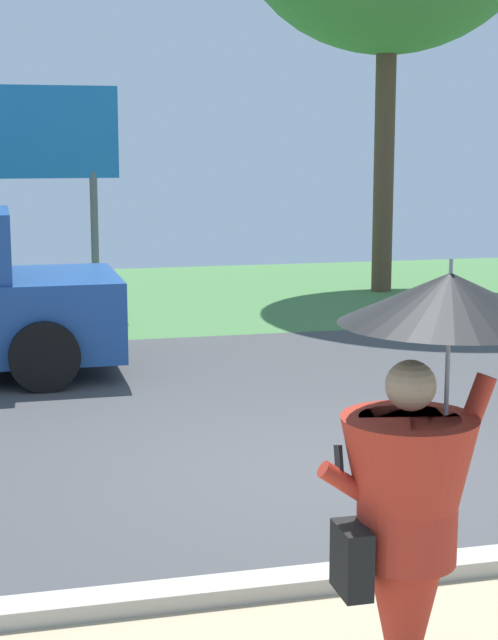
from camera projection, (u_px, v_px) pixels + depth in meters
name	position (u px, v px, depth m)	size (l,w,h in m)	color
ground_plane	(242.00, 393.00, 10.90)	(40.00, 22.00, 0.20)	#424244
monk_pedestrian	(415.00, 498.00, 4.38)	(1.05, 0.96, 2.13)	#B22D1E
roadside_billboard	(33.00, 149.00, 15.33)	(2.60, 0.12, 3.50)	slate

